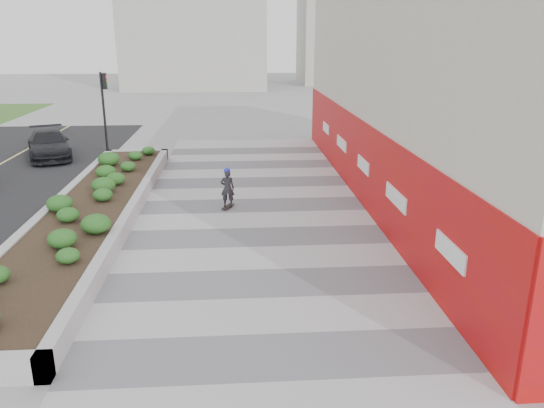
{
  "coord_description": "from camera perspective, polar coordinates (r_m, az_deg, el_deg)",
  "views": [
    {
      "loc": [
        -0.63,
        -10.26,
        5.94
      ],
      "look_at": [
        0.43,
        4.88,
        1.1
      ],
      "focal_mm": 35.0,
      "sensor_mm": 36.0,
      "label": 1
    }
  ],
  "objects": [
    {
      "name": "ground",
      "position": [
        11.87,
        -0.44,
        -12.34
      ],
      "size": [
        160.0,
        160.0,
        0.0
      ],
      "primitive_type": "plane",
      "color": "gray",
      "rests_on": "ground"
    },
    {
      "name": "walkway",
      "position": [
        14.54,
        -1.19,
        -6.41
      ],
      "size": [
        8.0,
        36.0,
        0.01
      ],
      "primitive_type": "cube",
      "color": "#A8A8AD",
      "rests_on": "ground"
    },
    {
      "name": "building",
      "position": [
        20.78,
        17.84,
        11.44
      ],
      "size": [
        6.04,
        24.08,
        8.0
      ],
      "color": "beige",
      "rests_on": "ground"
    },
    {
      "name": "planter",
      "position": [
        18.76,
        -18.86,
        -0.41
      ],
      "size": [
        3.0,
        18.0,
        0.9
      ],
      "color": "#9E9EA0",
      "rests_on": "ground"
    },
    {
      "name": "traffic_signal_near",
      "position": [
        28.71,
        -17.58,
        10.52
      ],
      "size": [
        0.33,
        0.28,
        4.2
      ],
      "color": "black",
      "rests_on": "ground"
    },
    {
      "name": "manhole_cover",
      "position": [
        14.57,
        0.79,
        -6.36
      ],
      "size": [
        0.44,
        0.44,
        0.01
      ],
      "primitive_type": "cylinder",
      "color": "#595654",
      "rests_on": "ground"
    },
    {
      "name": "skateboarder",
      "position": [
        18.94,
        -4.81,
        1.73
      ],
      "size": [
        0.51,
        0.74,
        1.49
      ],
      "rotation": [
        0.0,
        0.0,
        -0.42
      ],
      "color": "beige",
      "rests_on": "ground"
    },
    {
      "name": "car_dark",
      "position": [
        29.27,
        -22.88,
        5.96
      ],
      "size": [
        3.47,
        5.14,
        1.38
      ],
      "primitive_type": "imported",
      "rotation": [
        0.0,
        0.0,
        0.36
      ],
      "color": "black",
      "rests_on": "ground"
    }
  ]
}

